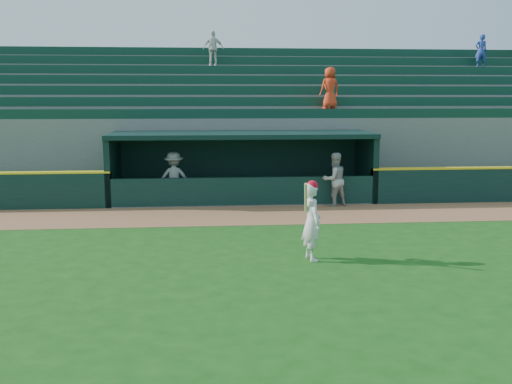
{
  "coord_description": "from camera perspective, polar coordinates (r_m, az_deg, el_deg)",
  "views": [
    {
      "loc": [
        -1.22,
        -12.84,
        3.71
      ],
      "look_at": [
        0.0,
        1.6,
        1.3
      ],
      "focal_mm": 40.0,
      "sensor_mm": 36.0,
      "label": 1
    }
  ],
  "objects": [
    {
      "name": "dugout_player_front",
      "position": [
        19.76,
        7.83,
        1.25
      ],
      "size": [
        1.08,
        0.96,
        1.84
      ],
      "primitive_type": "imported",
      "rotation": [
        0.0,
        0.0,
        3.48
      ],
      "color": "#A8A8A3",
      "rests_on": "ground"
    },
    {
      "name": "dugout_player_inside",
      "position": [
        20.3,
        -8.19,
        1.42
      ],
      "size": [
        1.2,
        0.73,
        1.82
      ],
      "primitive_type": "imported",
      "rotation": [
        0.0,
        0.0,
        3.18
      ],
      "color": "#9E9D99",
      "rests_on": "ground"
    },
    {
      "name": "batter_at_plate",
      "position": [
        13.12,
        5.58,
        -2.84
      ],
      "size": [
        0.57,
        0.85,
        1.87
      ],
      "color": "silver",
      "rests_on": "ground"
    },
    {
      "name": "dugout",
      "position": [
        21.01,
        -1.47,
        3.02
      ],
      "size": [
        9.4,
        2.8,
        2.46
      ],
      "color": "#62625E",
      "rests_on": "ground"
    },
    {
      "name": "warning_track",
      "position": [
        18.17,
        -0.88,
        -2.32
      ],
      "size": [
        40.0,
        3.0,
        0.01
      ],
      "primitive_type": "cube",
      "color": "#925E3A",
      "rests_on": "ground"
    },
    {
      "name": "ground",
      "position": [
        13.42,
        0.58,
        -6.61
      ],
      "size": [
        120.0,
        120.0,
        0.0
      ],
      "primitive_type": "plane",
      "color": "#194C13",
      "rests_on": "ground"
    },
    {
      "name": "stands",
      "position": [
        25.48,
        -2.07,
        6.48
      ],
      "size": [
        34.5,
        6.27,
        7.03
      ],
      "color": "slate",
      "rests_on": "ground"
    }
  ]
}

